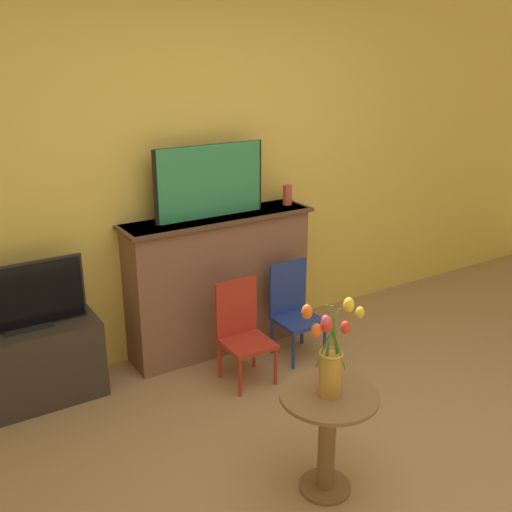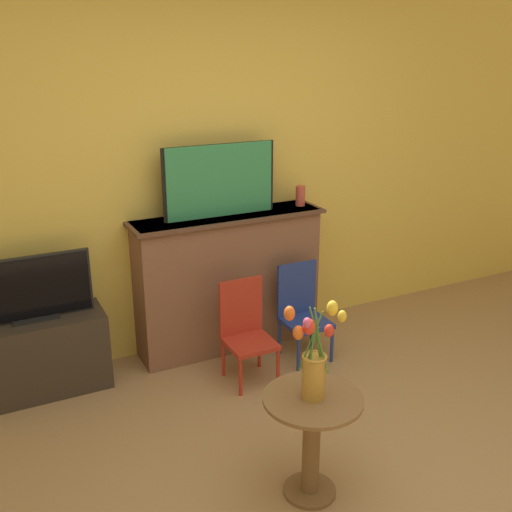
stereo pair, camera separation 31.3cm
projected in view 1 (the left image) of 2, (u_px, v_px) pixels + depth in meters
The scene contains 11 objects.
ground_plane at pixel (395, 512), 2.90m from camera, with size 14.00×14.00×0.00m, color #A87F51.
wall_back at pixel (191, 165), 4.15m from camera, with size 8.00×0.06×2.70m.
fireplace_mantel at pixel (219, 281), 4.33m from camera, with size 1.40×0.36×1.01m.
painting at pixel (210, 181), 4.06m from camera, with size 0.82×0.03×0.50m.
mantel_candle at pixel (287, 195), 4.43m from camera, with size 0.07×0.07×0.15m.
tv_stand at pixel (33, 365), 3.71m from camera, with size 0.83×0.36×0.51m.
tv_monitor at pixel (23, 298), 3.57m from camera, with size 0.73×0.12×0.42m.
chair_red at pixel (242, 329), 3.96m from camera, with size 0.31×0.31×0.68m.
chair_blue at pixel (294, 307), 4.29m from camera, with size 0.31×0.31×0.68m.
side_table at pixel (328, 428), 2.93m from camera, with size 0.48×0.48×0.56m.
vase_tulips at pixel (330, 358), 2.80m from camera, with size 0.23×0.20×0.50m.
Camera 1 is at (-1.79, -1.61, 2.14)m, focal length 42.00 mm.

